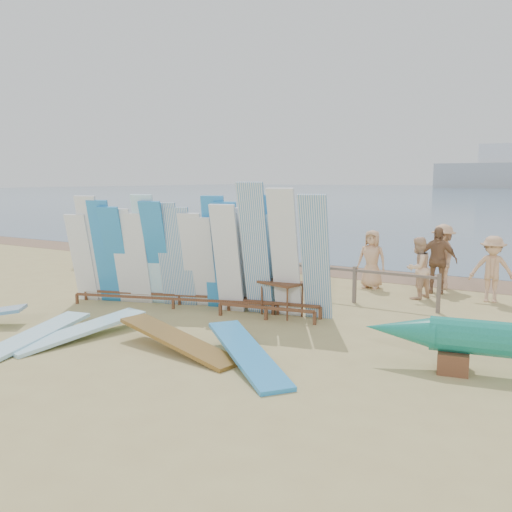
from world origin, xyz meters
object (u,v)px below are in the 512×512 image
Objects in this scene: main_surfboard_rack at (176,257)px; stroller at (274,269)px; beachgoer_2 at (173,249)px; side_surfboard_rack at (271,257)px; flat_board_b at (80,339)px; flat_board_a at (34,342)px; beachgoer_3 at (270,248)px; beachgoer_6 at (372,259)px; beachgoer_4 at (212,250)px; beach_chair_left at (264,275)px; flat_board_d at (247,364)px; beachgoer_extra_1 at (162,235)px; beach_chair_right at (241,276)px; beachgoer_10 at (437,260)px; beachgoer_9 at (443,257)px; vendor_table at (282,297)px; beachgoer_1 at (147,239)px; beachgoer_extra_0 at (492,269)px; beachgoer_7 at (313,251)px; beachgoer_11 at (226,236)px; beachgoer_8 at (418,268)px; flat_board_c at (178,351)px; beachgoer_0 at (143,244)px.

main_surfboard_rack is 3.95m from stroller.
side_surfboard_rack is at bearing -58.42° from beachgoer_2.
flat_board_b is 0.83m from flat_board_a.
beachgoer_6 is at bearing -30.99° from beachgoer_3.
side_surfboard_rack reaches higher than beachgoer_4.
beach_chair_left is 0.58× the size of beachgoer_6.
stroller is (0.42, 6.79, 0.40)m from flat_board_b.
flat_board_b is 1.00× the size of flat_board_d.
beach_chair_left is 0.54× the size of beachgoer_extra_1.
side_surfboard_rack reaches higher than beach_chair_right.
flat_board_d is 7.54m from beachgoer_10.
beachgoer_9 reaches higher than beachgoer_6.
flat_board_a is 1.57× the size of beachgoer_2.
main_surfboard_rack is 2.71m from vendor_table.
side_surfboard_rack is 4.21m from flat_board_b.
beachgoer_1 is (-9.66, -1.22, 0.05)m from beachgoer_9.
beachgoer_1 is at bearing 140.94° from side_surfboard_rack.
beach_chair_right is 6.65m from beachgoer_extra_0.
beachgoer_7 reaches higher than stroller.
flat_board_b is at bearing 57.19° from beachgoer_11.
beachgoer_7 is at bearing 94.10° from side_surfboard_rack.
main_surfboard_rack reaches higher than beach_chair_right.
vendor_table is at bearing -5.93° from main_surfboard_rack.
beachgoer_2 is 6.10m from beachgoer_6.
beachgoer_extra_1 reaches higher than flat_board_b.
side_surfboard_rack is 8.91m from beachgoer_11.
beach_chair_left is 5.27m from beachgoer_1.
side_surfboard_rack is at bearing 63.88° from flat_board_b.
beachgoer_6 is (6.56, -2.52, -0.07)m from beachgoer_11.
beachgoer_10 reaches higher than beachgoer_7.
beach_chair_right is 5.09m from beachgoer_11.
flat_board_b is 3.10× the size of beach_chair_right.
vendor_table is at bearing -124.94° from beachgoer_10.
vendor_table is 0.69× the size of beachgoer_4.
beachgoer_11 is 1.12× the size of beachgoer_8.
beachgoer_1 reaches higher than beachgoer_7.
flat_board_a is at bearing -100.36° from beachgoer_2.
stroller is at bearing 19.51° from beach_chair_right.
beachgoer_8 is at bearing 47.64° from side_surfboard_rack.
beachgoer_11 reaches higher than beachgoer_3.
beachgoer_7 is (-0.98, 7.67, 0.84)m from flat_board_c.
beachgoer_4 is 6.61m from beachgoer_9.
beachgoer_extra_1 reaches higher than beachgoer_2.
main_surfboard_rack reaches higher than flat_board_c.
beachgoer_10 reaches higher than flat_board_b.
beachgoer_4 is (-1.77, -0.11, 0.62)m from beach_chair_left.
beachgoer_0 is 9.84m from beachgoer_9.
beach_chair_right is at bearing 75.52° from flat_board_a.
beachgoer_11 is (-3.44, 10.03, 0.88)m from flat_board_b.
beachgoer_2 is (-2.28, 6.77, 0.86)m from flat_board_a.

